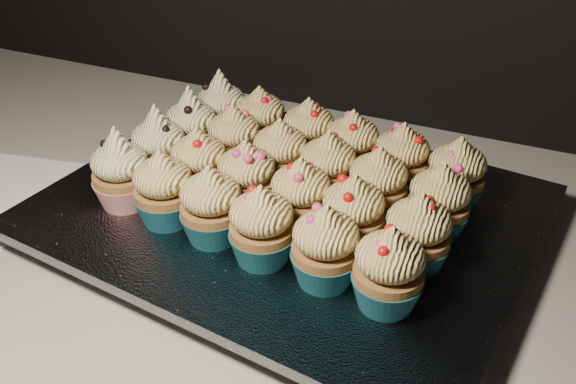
# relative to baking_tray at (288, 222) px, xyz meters

# --- Properties ---
(worktop) EXTENTS (2.44, 0.64, 0.04)m
(worktop) POSITION_rel_baking_tray_xyz_m (-0.23, 0.01, -0.03)
(worktop) COLOR beige
(worktop) RESTS_ON cabinet
(baking_tray) EXTENTS (0.51, 0.41, 0.02)m
(baking_tray) POSITION_rel_baking_tray_xyz_m (0.00, 0.00, 0.00)
(baking_tray) COLOR black
(baking_tray) RESTS_ON worktop
(foil_lining) EXTENTS (0.55, 0.46, 0.01)m
(foil_lining) POSITION_rel_baking_tray_xyz_m (-0.00, 0.00, 0.02)
(foil_lining) COLOR silver
(foil_lining) RESTS_ON baking_tray
(cupcake_0) EXTENTS (0.06, 0.06, 0.10)m
(cupcake_0) POSITION_rel_baking_tray_xyz_m (-0.16, -0.07, 0.06)
(cupcake_0) COLOR red
(cupcake_0) RESTS_ON foil_lining
(cupcake_1) EXTENTS (0.06, 0.06, 0.08)m
(cupcake_1) POSITION_rel_baking_tray_xyz_m (-0.10, -0.08, 0.06)
(cupcake_1) COLOR #196477
(cupcake_1) RESTS_ON foil_lining
(cupcake_2) EXTENTS (0.06, 0.06, 0.08)m
(cupcake_2) POSITION_rel_baking_tray_xyz_m (-0.04, -0.09, 0.06)
(cupcake_2) COLOR #196477
(cupcake_2) RESTS_ON foil_lining
(cupcake_3) EXTENTS (0.06, 0.06, 0.08)m
(cupcake_3) POSITION_rel_baking_tray_xyz_m (0.02, -0.10, 0.06)
(cupcake_3) COLOR #196477
(cupcake_3) RESTS_ON foil_lining
(cupcake_4) EXTENTS (0.06, 0.06, 0.08)m
(cupcake_4) POSITION_rel_baking_tray_xyz_m (0.08, -0.10, 0.06)
(cupcake_4) COLOR #196477
(cupcake_4) RESTS_ON foil_lining
(cupcake_5) EXTENTS (0.06, 0.06, 0.08)m
(cupcake_5) POSITION_rel_baking_tray_xyz_m (0.14, -0.11, 0.06)
(cupcake_5) COLOR #196477
(cupcake_5) RESTS_ON foil_lining
(cupcake_6) EXTENTS (0.06, 0.06, 0.10)m
(cupcake_6) POSITION_rel_baking_tray_xyz_m (-0.16, -0.01, 0.06)
(cupcake_6) COLOR red
(cupcake_6) RESTS_ON foil_lining
(cupcake_7) EXTENTS (0.06, 0.06, 0.08)m
(cupcake_7) POSITION_rel_baking_tray_xyz_m (-0.10, -0.02, 0.06)
(cupcake_7) COLOR #196477
(cupcake_7) RESTS_ON foil_lining
(cupcake_8) EXTENTS (0.06, 0.06, 0.08)m
(cupcake_8) POSITION_rel_baking_tray_xyz_m (-0.04, -0.03, 0.06)
(cupcake_8) COLOR #196477
(cupcake_8) RESTS_ON foil_lining
(cupcake_9) EXTENTS (0.06, 0.06, 0.08)m
(cupcake_9) POSITION_rel_baking_tray_xyz_m (0.03, -0.04, 0.06)
(cupcake_9) COLOR #196477
(cupcake_9) RESTS_ON foil_lining
(cupcake_10) EXTENTS (0.06, 0.06, 0.08)m
(cupcake_10) POSITION_rel_baking_tray_xyz_m (0.09, -0.04, 0.06)
(cupcake_10) COLOR #196477
(cupcake_10) RESTS_ON foil_lining
(cupcake_11) EXTENTS (0.06, 0.06, 0.08)m
(cupcake_11) POSITION_rel_baking_tray_xyz_m (0.15, -0.05, 0.06)
(cupcake_11) COLOR #196477
(cupcake_11) RESTS_ON foil_lining
(cupcake_12) EXTENTS (0.06, 0.06, 0.10)m
(cupcake_12) POSITION_rel_baking_tray_xyz_m (-0.15, 0.05, 0.06)
(cupcake_12) COLOR red
(cupcake_12) RESTS_ON foil_lining
(cupcake_13) EXTENTS (0.06, 0.06, 0.08)m
(cupcake_13) POSITION_rel_baking_tray_xyz_m (-0.09, 0.04, 0.06)
(cupcake_13) COLOR #196477
(cupcake_13) RESTS_ON foil_lining
(cupcake_14) EXTENTS (0.06, 0.06, 0.08)m
(cupcake_14) POSITION_rel_baking_tray_xyz_m (-0.02, 0.03, 0.06)
(cupcake_14) COLOR #196477
(cupcake_14) RESTS_ON foil_lining
(cupcake_15) EXTENTS (0.06, 0.06, 0.08)m
(cupcake_15) POSITION_rel_baking_tray_xyz_m (0.03, 0.03, 0.06)
(cupcake_15) COLOR #196477
(cupcake_15) RESTS_ON foil_lining
(cupcake_16) EXTENTS (0.06, 0.06, 0.08)m
(cupcake_16) POSITION_rel_baking_tray_xyz_m (0.09, 0.02, 0.06)
(cupcake_16) COLOR #196477
(cupcake_16) RESTS_ON foil_lining
(cupcake_17) EXTENTS (0.06, 0.06, 0.08)m
(cupcake_17) POSITION_rel_baking_tray_xyz_m (0.16, 0.01, 0.06)
(cupcake_17) COLOR #196477
(cupcake_17) RESTS_ON foil_lining
(cupcake_18) EXTENTS (0.06, 0.06, 0.10)m
(cupcake_18) POSITION_rel_baking_tray_xyz_m (-0.14, 0.11, 0.06)
(cupcake_18) COLOR red
(cupcake_18) RESTS_ON foil_lining
(cupcake_19) EXTENTS (0.06, 0.06, 0.08)m
(cupcake_19) POSITION_rel_baking_tray_xyz_m (-0.08, 0.10, 0.06)
(cupcake_19) COLOR #196477
(cupcake_19) RESTS_ON foil_lining
(cupcake_20) EXTENTS (0.06, 0.06, 0.08)m
(cupcake_20) POSITION_rel_baking_tray_xyz_m (-0.02, 0.10, 0.06)
(cupcake_20) COLOR #196477
(cupcake_20) RESTS_ON foil_lining
(cupcake_21) EXTENTS (0.06, 0.06, 0.08)m
(cupcake_21) POSITION_rel_baking_tray_xyz_m (0.04, 0.09, 0.06)
(cupcake_21) COLOR #196477
(cupcake_21) RESTS_ON foil_lining
(cupcake_22) EXTENTS (0.06, 0.06, 0.08)m
(cupcake_22) POSITION_rel_baking_tray_xyz_m (0.10, 0.08, 0.06)
(cupcake_22) COLOR #196477
(cupcake_22) RESTS_ON foil_lining
(cupcake_23) EXTENTS (0.06, 0.06, 0.08)m
(cupcake_23) POSITION_rel_baking_tray_xyz_m (0.16, 0.07, 0.06)
(cupcake_23) COLOR #196477
(cupcake_23) RESTS_ON foil_lining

